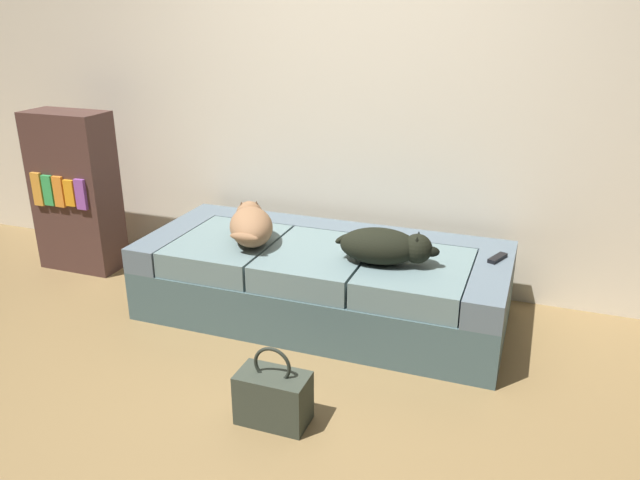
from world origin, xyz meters
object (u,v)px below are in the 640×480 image
at_px(tv_remote, 497,258).
at_px(bookshelf, 75,192).
at_px(couch, 323,281).
at_px(dog_tan, 251,224).
at_px(handbag, 273,397).
at_px(dog_dark, 386,246).

distance_m(tv_remote, bookshelf, 2.83).
bearing_deg(couch, tv_remote, 7.16).
height_order(couch, dog_tan, dog_tan).
distance_m(couch, handbag, 1.06).
bearing_deg(dog_dark, bookshelf, 173.67).
relative_size(dog_tan, dog_dark, 0.97).
xyz_separation_m(couch, dog_tan, (-0.42, -0.08, 0.33)).
relative_size(couch, bookshelf, 1.93).
distance_m(dog_tan, tv_remote, 1.41).
xyz_separation_m(dog_tan, bookshelf, (-1.43, 0.19, -0.00)).
height_order(dog_tan, bookshelf, bookshelf).
bearing_deg(dog_dark, tv_remote, 24.76).
xyz_separation_m(dog_dark, tv_remote, (0.57, 0.26, -0.09)).
xyz_separation_m(tv_remote, handbag, (-0.83, -1.16, -0.33)).
bearing_deg(bookshelf, couch, -3.47).
height_order(couch, tv_remote, tv_remote).
xyz_separation_m(dog_tan, dog_dark, (0.83, -0.06, -0.00)).
bearing_deg(tv_remote, couch, -150.67).
distance_m(dog_tan, handbag, 1.20).
height_order(dog_dark, tv_remote, dog_dark).
xyz_separation_m(dog_dark, bookshelf, (-2.26, 0.25, 0.00)).
relative_size(dog_dark, handbag, 1.52).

